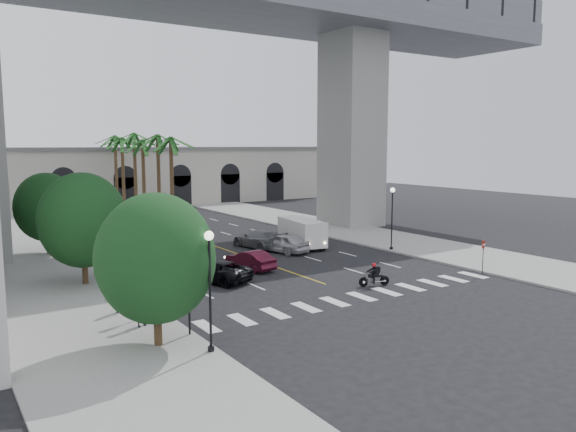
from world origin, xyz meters
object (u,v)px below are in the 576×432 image
object	(u,v)px
pedestrian_a	(142,308)
car_d	(259,239)
traffic_signal_near	(189,285)
traffic_signal_far	(158,269)
car_a	(283,243)
lamp_post_left_near	(210,281)
pedestrian_b	(123,297)
car_e	(144,245)
motorcycle_rider	(375,275)
lamp_post_left_far	(86,223)
cargo_van	(302,232)
car_c	(215,271)
do_not_enter_sign	(483,250)
car_b	(250,260)
lamp_post_right	(392,213)

from	to	relation	value
pedestrian_a	car_d	bearing A→B (deg)	21.37
traffic_signal_near	traffic_signal_far	bearing A→B (deg)	90.00
car_d	traffic_signal_far	bearing A→B (deg)	36.59
car_a	lamp_post_left_near	bearing A→B (deg)	33.84
traffic_signal_near	pedestrian_b	size ratio (longest dim) A/B	2.27
car_e	traffic_signal_far	bearing A→B (deg)	81.71
motorcycle_rider	lamp_post_left_far	bearing A→B (deg)	147.42
motorcycle_rider	cargo_van	distance (m)	14.06
traffic_signal_far	car_c	size ratio (longest dim) A/B	0.73
motorcycle_rider	car_d	bearing A→B (deg)	105.07
lamp_post_left_far	do_not_enter_sign	distance (m)	28.30
motorcycle_rider	car_c	bearing A→B (deg)	157.21
cargo_van	car_e	bearing A→B (deg)	167.94
car_d	do_not_enter_sign	xyz separation A→B (m)	(7.68, -17.19, 0.96)
traffic_signal_near	car_a	distance (m)	21.09
traffic_signal_near	do_not_enter_sign	world-z (taller)	traffic_signal_near
car_b	cargo_van	size ratio (longest dim) A/B	0.70
traffic_signal_near	traffic_signal_far	distance (m)	4.00
traffic_signal_near	pedestrian_b	distance (m)	5.60
lamp_post_left_far	motorcycle_rider	xyz separation A→B (m)	(13.78, -16.02, -2.55)
car_a	pedestrian_a	world-z (taller)	pedestrian_a
pedestrian_a	pedestrian_b	distance (m)	2.81
motorcycle_rider	pedestrian_a	world-z (taller)	pedestrian_a
traffic_signal_far	do_not_enter_sign	xyz separation A→B (m)	(21.80, -3.37, -0.75)
car_e	pedestrian_b	distance (m)	16.94
lamp_post_left_near	cargo_van	bearing A→B (deg)	46.65
car_d	cargo_van	xyz separation A→B (m)	(3.28, -1.79, 0.55)
traffic_signal_near	car_c	bearing A→B (deg)	57.81
lamp_post_right	car_e	bearing A→B (deg)	149.89
car_a	car_c	world-z (taller)	car_a
motorcycle_rider	do_not_enter_sign	bearing A→B (deg)	3.87
traffic_signal_far	do_not_enter_sign	bearing A→B (deg)	-8.78
car_c	car_a	bearing A→B (deg)	-170.66
car_a	do_not_enter_sign	world-z (taller)	do_not_enter_sign
lamp_post_left_far	motorcycle_rider	world-z (taller)	lamp_post_left_far
lamp_post_left_near	car_b	distance (m)	16.57
traffic_signal_far	motorcycle_rider	distance (m)	13.89
motorcycle_rider	car_a	distance (m)	12.54
pedestrian_b	do_not_enter_sign	size ratio (longest dim) A/B	0.66
car_c	car_d	distance (m)	12.15
car_a	car_d	xyz separation A→B (m)	(-0.64, 2.84, 0.00)
lamp_post_right	motorcycle_rider	distance (m)	12.34
lamp_post_right	car_d	distance (m)	11.54
car_e	pedestrian_a	bearing A→B (deg)	78.92
motorcycle_rider	pedestrian_b	distance (m)	15.45
car_e	pedestrian_a	world-z (taller)	pedestrian_a
pedestrian_a	pedestrian_b	xyz separation A→B (m)	(-0.07, 2.80, -0.12)
lamp_post_left_near	traffic_signal_far	distance (m)	6.54
traffic_signal_near	car_b	size ratio (longest dim) A/B	0.87
lamp_post_left_near	car_a	size ratio (longest dim) A/B	1.13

